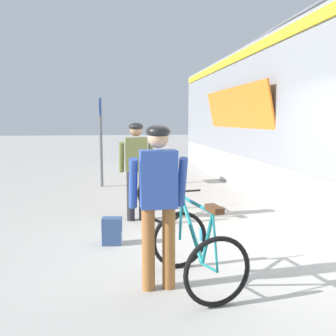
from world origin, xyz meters
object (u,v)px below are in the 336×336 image
at_px(bicycle_far_silver, 160,196).
at_px(platform_sign_post, 101,127).
at_px(cyclist_far_in_olive, 136,163).
at_px(water_bottle_near_the_bikes, 202,234).
at_px(bicycle_near_teal, 197,250).
at_px(backpack_on_platform, 112,231).
at_px(water_bottle_by_the_backpack, 120,239).
at_px(cyclist_near_in_blue, 158,193).

distance_m(bicycle_far_silver, platform_sign_post, 3.79).
bearing_deg(cyclist_far_in_olive, water_bottle_near_the_bikes, -55.64).
relative_size(cyclist_far_in_olive, bicycle_near_teal, 1.49).
xyz_separation_m(bicycle_near_teal, backpack_on_platform, (-0.91, 1.50, -0.20)).
distance_m(backpack_on_platform, water_bottle_by_the_backpack, 0.15).
distance_m(bicycle_far_silver, water_bottle_near_the_bikes, 1.57).
bearing_deg(bicycle_near_teal, cyclist_near_in_blue, -178.13).
xyz_separation_m(cyclist_far_in_olive, water_bottle_by_the_backpack, (-0.34, -1.30, -0.96)).
bearing_deg(bicycle_far_silver, cyclist_far_in_olive, -157.83).
relative_size(water_bottle_near_the_bikes, platform_sign_post, 0.08).
distance_m(cyclist_far_in_olive, platform_sign_post, 3.69).
relative_size(bicycle_far_silver, backpack_on_platform, 2.79).
xyz_separation_m(bicycle_near_teal, bicycle_far_silver, (-0.02, 2.96, 0.00)).
bearing_deg(cyclist_near_in_blue, water_bottle_by_the_backpack, 104.48).
height_order(cyclist_near_in_blue, backpack_on_platform, cyclist_near_in_blue).
relative_size(cyclist_far_in_olive, platform_sign_post, 0.73).
height_order(bicycle_far_silver, water_bottle_by_the_backpack, bicycle_far_silver).
relative_size(bicycle_far_silver, water_bottle_by_the_backpack, 6.09).
bearing_deg(water_bottle_by_the_backpack, cyclist_near_in_blue, -75.52).
height_order(bicycle_near_teal, backpack_on_platform, bicycle_near_teal).
height_order(cyclist_near_in_blue, platform_sign_post, platform_sign_post).
bearing_deg(cyclist_far_in_olive, cyclist_near_in_blue, -89.18).
bearing_deg(backpack_on_platform, bicycle_far_silver, 65.88).
bearing_deg(cyclist_far_in_olive, backpack_on_platform, -109.45).
distance_m(backpack_on_platform, water_bottle_near_the_bikes, 1.34).
bearing_deg(water_bottle_by_the_backpack, platform_sign_post, 94.29).
distance_m(cyclist_near_in_blue, platform_sign_post, 6.43).
relative_size(bicycle_near_teal, water_bottle_near_the_bikes, 5.79).
distance_m(cyclist_far_in_olive, water_bottle_near_the_bikes, 1.84).
bearing_deg(water_bottle_near_the_bikes, backpack_on_platform, 179.11).
height_order(water_bottle_near_the_bikes, platform_sign_post, platform_sign_post).
bearing_deg(bicycle_near_teal, platform_sign_post, 100.46).
distance_m(cyclist_near_in_blue, bicycle_far_silver, 3.07).
relative_size(cyclist_near_in_blue, water_bottle_by_the_backpack, 9.61).
distance_m(water_bottle_near_the_bikes, platform_sign_post, 5.35).
relative_size(cyclist_far_in_olive, bicycle_far_silver, 1.58).
xyz_separation_m(bicycle_far_silver, water_bottle_near_the_bikes, (0.44, -1.48, -0.30)).
bearing_deg(water_bottle_near_the_bikes, cyclist_near_in_blue, -119.54).
distance_m(cyclist_far_in_olive, bicycle_far_silver, 0.81).
bearing_deg(cyclist_near_in_blue, bicycle_far_silver, 82.29).
height_order(bicycle_near_teal, water_bottle_by_the_backpack, bicycle_near_teal).
xyz_separation_m(cyclist_near_in_blue, bicycle_near_teal, (0.42, 0.01, -0.65)).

